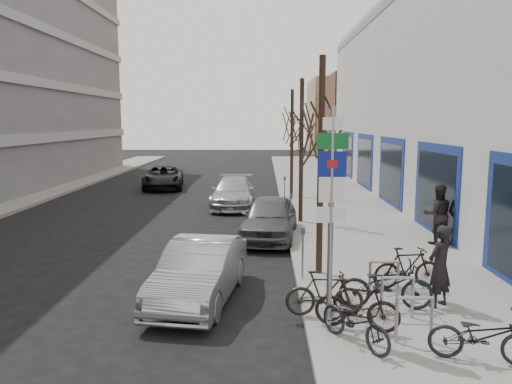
{
  "coord_description": "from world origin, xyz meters",
  "views": [
    {
      "loc": [
        1.22,
        -8.71,
        3.95
      ],
      "look_at": [
        0.99,
        4.9,
        2.0
      ],
      "focal_mm": 35.0,
      "sensor_mm": 36.0,
      "label": 1
    }
  ],
  "objects_px": {
    "parked_car_mid": "(270,218)",
    "pedestrian_near": "(440,266)",
    "bike_near_right": "(357,304)",
    "parked_car_front": "(200,271)",
    "bike_far_inner": "(407,267)",
    "bike_near_left": "(356,317)",
    "tree_mid": "(302,117)",
    "meter_mid": "(291,208)",
    "bike_mid_curb": "(386,281)",
    "tree_far": "(292,118)",
    "highway_sign_pole": "(331,206)",
    "meter_back": "(285,187)",
    "bike_far_curb": "(483,332)",
    "meter_front": "(303,248)",
    "bike_mid_inner": "(325,293)",
    "pedestrian_far": "(438,214)",
    "bike_rack": "(397,292)",
    "lane_car": "(163,177)",
    "tree_near": "(322,114)"
  },
  "relations": [
    {
      "from": "parked_car_mid",
      "to": "pedestrian_near",
      "type": "height_order",
      "value": "pedestrian_near"
    },
    {
      "from": "bike_near_right",
      "to": "parked_car_front",
      "type": "xyz_separation_m",
      "value": [
        -3.11,
        1.85,
        0.04
      ]
    },
    {
      "from": "bike_far_inner",
      "to": "bike_near_left",
      "type": "bearing_deg",
      "value": 141.41
    },
    {
      "from": "tree_mid",
      "to": "meter_mid",
      "type": "xyz_separation_m",
      "value": [
        -0.45,
        -1.5,
        -3.19
      ]
    },
    {
      "from": "bike_mid_curb",
      "to": "parked_car_front",
      "type": "height_order",
      "value": "parked_car_front"
    },
    {
      "from": "tree_far",
      "to": "bike_mid_curb",
      "type": "distance_m",
      "value": 15.84
    },
    {
      "from": "parked_car_mid",
      "to": "bike_far_inner",
      "type": "bearing_deg",
      "value": -53.56
    },
    {
      "from": "bike_far_inner",
      "to": "parked_car_mid",
      "type": "height_order",
      "value": "parked_car_mid"
    },
    {
      "from": "parked_car_front",
      "to": "tree_far",
      "type": "bearing_deg",
      "value": 87.07
    },
    {
      "from": "highway_sign_pole",
      "to": "bike_mid_curb",
      "type": "relative_size",
      "value": 2.22
    },
    {
      "from": "meter_back",
      "to": "bike_far_curb",
      "type": "distance_m",
      "value": 15.4
    },
    {
      "from": "pedestrian_near",
      "to": "meter_mid",
      "type": "bearing_deg",
      "value": -108.15
    },
    {
      "from": "meter_front",
      "to": "bike_mid_inner",
      "type": "distance_m",
      "value": 2.38
    },
    {
      "from": "pedestrian_near",
      "to": "pedestrian_far",
      "type": "xyz_separation_m",
      "value": [
        1.78,
        5.32,
        0.09
      ]
    },
    {
      "from": "meter_mid",
      "to": "parked_car_mid",
      "type": "xyz_separation_m",
      "value": [
        -0.75,
        -0.81,
        -0.19
      ]
    },
    {
      "from": "bike_far_inner",
      "to": "bike_rack",
      "type": "bearing_deg",
      "value": 150.01
    },
    {
      "from": "tree_mid",
      "to": "parked_car_mid",
      "type": "distance_m",
      "value": 4.27
    },
    {
      "from": "bike_mid_inner",
      "to": "lane_car",
      "type": "bearing_deg",
      "value": 21.48
    },
    {
      "from": "bike_far_curb",
      "to": "bike_far_inner",
      "type": "xyz_separation_m",
      "value": [
        -0.18,
        3.53,
        -0.01
      ]
    },
    {
      "from": "pedestrian_near",
      "to": "meter_back",
      "type": "bearing_deg",
      "value": -116.47
    },
    {
      "from": "tree_near",
      "to": "lane_car",
      "type": "bearing_deg",
      "value": 113.52
    },
    {
      "from": "highway_sign_pole",
      "to": "bike_far_inner",
      "type": "bearing_deg",
      "value": 48.47
    },
    {
      "from": "bike_mid_inner",
      "to": "lane_car",
      "type": "distance_m",
      "value": 20.91
    },
    {
      "from": "bike_near_right",
      "to": "meter_back",
      "type": "bearing_deg",
      "value": 21.25
    },
    {
      "from": "bike_rack",
      "to": "meter_back",
      "type": "bearing_deg",
      "value": 97.02
    },
    {
      "from": "meter_back",
      "to": "bike_mid_curb",
      "type": "xyz_separation_m",
      "value": [
        1.54,
        -12.94,
        -0.19
      ]
    },
    {
      "from": "bike_far_curb",
      "to": "pedestrian_far",
      "type": "distance_m",
      "value": 7.97
    },
    {
      "from": "tree_mid",
      "to": "bike_mid_curb",
      "type": "relative_size",
      "value": 2.9
    },
    {
      "from": "tree_near",
      "to": "bike_far_curb",
      "type": "height_order",
      "value": "tree_near"
    },
    {
      "from": "meter_back",
      "to": "bike_near_right",
      "type": "height_order",
      "value": "meter_back"
    },
    {
      "from": "tree_far",
      "to": "pedestrian_far",
      "type": "distance_m",
      "value": 11.14
    },
    {
      "from": "bike_far_curb",
      "to": "bike_far_inner",
      "type": "height_order",
      "value": "bike_far_curb"
    },
    {
      "from": "bike_near_left",
      "to": "parked_car_mid",
      "type": "xyz_separation_m",
      "value": [
        -1.38,
        8.29,
        0.08
      ]
    },
    {
      "from": "bike_near_right",
      "to": "parked_car_front",
      "type": "bearing_deg",
      "value": 77.38
    },
    {
      "from": "tree_mid",
      "to": "bike_far_curb",
      "type": "height_order",
      "value": "tree_mid"
    },
    {
      "from": "highway_sign_pole",
      "to": "tree_mid",
      "type": "relative_size",
      "value": 0.76
    },
    {
      "from": "tree_far",
      "to": "bike_far_inner",
      "type": "xyz_separation_m",
      "value": [
        1.89,
        -14.15,
        -3.46
      ]
    },
    {
      "from": "tree_far",
      "to": "bike_near_right",
      "type": "xyz_separation_m",
      "value": [
        0.31,
        -16.48,
        -3.47
      ]
    },
    {
      "from": "tree_mid",
      "to": "meter_back",
      "type": "bearing_deg",
      "value": 96.42
    },
    {
      "from": "tree_near",
      "to": "parked_car_mid",
      "type": "height_order",
      "value": "tree_near"
    },
    {
      "from": "meter_front",
      "to": "pedestrian_near",
      "type": "relative_size",
      "value": 0.74
    },
    {
      "from": "bike_far_curb",
      "to": "tree_mid",
      "type": "bearing_deg",
      "value": 25.78
    },
    {
      "from": "meter_front",
      "to": "bike_far_inner",
      "type": "bearing_deg",
      "value": -15.58
    },
    {
      "from": "bike_far_curb",
      "to": "bike_near_right",
      "type": "bearing_deg",
      "value": 70.83
    },
    {
      "from": "bike_far_curb",
      "to": "bike_near_left",
      "type": "bearing_deg",
      "value": 88.05
    },
    {
      "from": "pedestrian_far",
      "to": "tree_mid",
      "type": "bearing_deg",
      "value": -37.99
    },
    {
      "from": "tree_near",
      "to": "meter_front",
      "type": "bearing_deg",
      "value": -131.99
    },
    {
      "from": "bike_rack",
      "to": "meter_mid",
      "type": "height_order",
      "value": "meter_mid"
    },
    {
      "from": "bike_far_inner",
      "to": "tree_mid",
      "type": "bearing_deg",
      "value": 5.41
    },
    {
      "from": "meter_back",
      "to": "parked_car_mid",
      "type": "bearing_deg",
      "value": -96.78
    }
  ]
}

